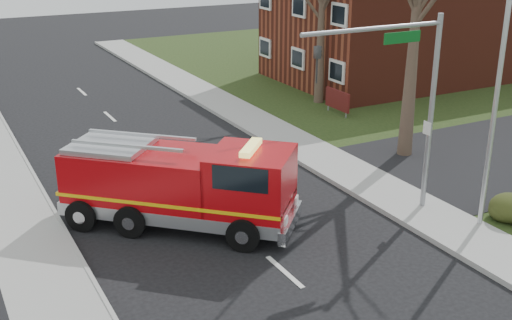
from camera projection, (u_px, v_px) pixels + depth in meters
name	position (u px, v px, depth m)	size (l,w,h in m)	color
ground	(285.00, 272.00, 18.52)	(120.00, 120.00, 0.00)	black
sidewalk_right	(446.00, 225.00, 21.23)	(2.40, 80.00, 0.15)	#9F9F9A
brick_building	(400.00, 21.00, 40.54)	(15.40, 10.40, 7.25)	maroon
health_center_sign	(337.00, 100.00, 33.20)	(0.12, 2.00, 1.40)	#501312
traffic_signal_mast	(404.00, 82.00, 20.43)	(5.29, 0.18, 6.80)	gray
streetlight_pole	(496.00, 94.00, 19.68)	(1.48, 0.16, 8.40)	#B7BABF
fire_engine	(182.00, 187.00, 20.99)	(7.22, 6.95, 3.02)	#A5070C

